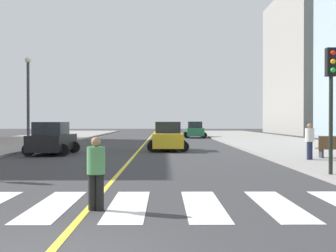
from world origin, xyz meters
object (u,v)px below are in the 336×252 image
at_px(park_bench, 335,147).
at_px(pedestrian_crossing, 96,170).
at_px(car_black_nearest, 52,139).
at_px(street_lamp, 28,93).
at_px(pedestrian_waiting_east, 310,140).
at_px(car_green_second, 195,130).
at_px(traffic_light_near_corner, 331,85).
at_px(car_yellow_third, 168,137).

bearing_deg(park_bench, pedestrian_crossing, 141.17).
height_order(car_black_nearest, street_lamp, street_lamp).
height_order(car_black_nearest, pedestrian_crossing, car_black_nearest).
bearing_deg(car_black_nearest, street_lamp, 123.89).
xyz_separation_m(car_black_nearest, pedestrian_crossing, (5.28, -16.78, -0.00)).
relative_size(pedestrian_crossing, street_lamp, 0.26).
bearing_deg(pedestrian_waiting_east, car_green_second, 49.55).
bearing_deg(park_bench, traffic_light_near_corner, 158.58).
height_order(traffic_light_near_corner, street_lamp, street_lamp).
bearing_deg(car_yellow_third, pedestrian_crossing, 84.79).
xyz_separation_m(car_yellow_third, pedestrian_crossing, (-1.80, -20.25, -0.01)).
relative_size(car_green_second, pedestrian_crossing, 2.66).
xyz_separation_m(car_black_nearest, car_green_second, (10.57, 26.58, -0.00)).
bearing_deg(pedestrian_crossing, car_green_second, 91.57).
bearing_deg(park_bench, car_yellow_third, 47.92).
bearing_deg(traffic_light_near_corner, pedestrian_crossing, 36.20).
height_order(car_green_second, car_yellow_third, car_yellow_third).
relative_size(car_yellow_third, pedestrian_waiting_east, 2.51).
distance_m(car_green_second, street_lamp, 26.03).
relative_size(park_bench, street_lamp, 0.28).
relative_size(traffic_light_near_corner, street_lamp, 0.69).
bearing_deg(car_green_second, pedestrian_waiting_east, 96.97).
height_order(car_green_second, traffic_light_near_corner, traffic_light_near_corner).
distance_m(pedestrian_crossing, street_lamp, 22.96).
distance_m(car_green_second, car_yellow_third, 23.37).
xyz_separation_m(car_green_second, traffic_light_near_corner, (2.15, -37.91, 2.38)).
relative_size(car_green_second, car_yellow_third, 1.00).
relative_size(traffic_light_near_corner, pedestrian_waiting_east, 2.52).
bearing_deg(street_lamp, pedestrian_crossing, -69.11).
xyz_separation_m(car_yellow_third, traffic_light_near_corner, (5.64, -14.81, 2.37)).
relative_size(car_yellow_third, park_bench, 2.46).
distance_m(car_green_second, park_bench, 31.43).
distance_m(pedestrian_waiting_east, street_lamp, 19.68).
height_order(car_yellow_third, street_lamp, street_lamp).
relative_size(traffic_light_near_corner, park_bench, 2.47).
relative_size(car_black_nearest, traffic_light_near_corner, 1.00).
distance_m(traffic_light_near_corner, pedestrian_waiting_east, 6.43).
height_order(car_black_nearest, traffic_light_near_corner, traffic_light_near_corner).
bearing_deg(pedestrian_crossing, car_yellow_third, 93.44).
height_order(car_yellow_third, park_bench, car_yellow_third).
bearing_deg(pedestrian_waiting_east, park_bench, -15.98).
bearing_deg(street_lamp, car_yellow_third, -5.77).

